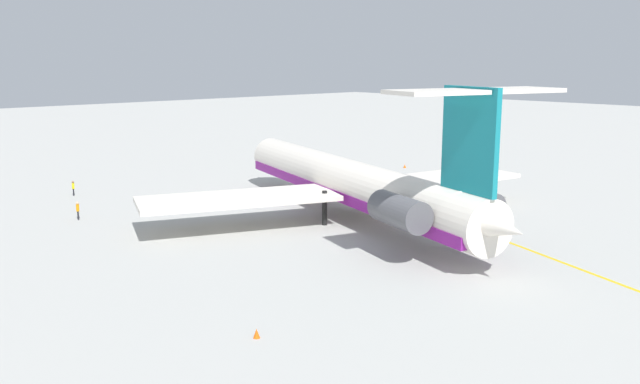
% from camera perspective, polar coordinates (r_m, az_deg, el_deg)
% --- Properties ---
extents(ground, '(354.93, 354.93, 0.00)m').
position_cam_1_polar(ground, '(73.35, 5.11, -0.77)').
color(ground, '#ADADA8').
extents(main_jetliner, '(45.67, 40.94, 13.55)m').
position_cam_1_polar(main_jetliner, '(63.35, 3.19, 0.73)').
color(main_jetliner, silver).
rests_on(main_jetliner, ground).
extents(ground_crew_near_nose, '(0.39, 0.28, 1.77)m').
position_cam_1_polar(ground_crew_near_nose, '(91.18, 0.65, 2.39)').
color(ground_crew_near_nose, black).
rests_on(ground_crew_near_nose, ground).
extents(ground_crew_near_tail, '(0.47, 0.29, 1.83)m').
position_cam_1_polar(ground_crew_near_tail, '(68.41, -20.30, -1.34)').
color(ground_crew_near_tail, black).
rests_on(ground_crew_near_tail, ground).
extents(ground_crew_portside, '(0.36, 0.31, 1.75)m').
position_cam_1_polar(ground_crew_portside, '(80.70, -20.64, 0.46)').
color(ground_crew_portside, black).
rests_on(ground_crew_portside, ground).
extents(safety_cone_nose, '(0.40, 0.40, 0.55)m').
position_cam_1_polar(safety_cone_nose, '(96.09, 7.37, 2.25)').
color(safety_cone_nose, '#EA590F').
rests_on(safety_cone_nose, ground).
extents(safety_cone_tail, '(0.40, 0.40, 0.55)m').
position_cam_1_polar(safety_cone_tail, '(38.03, -5.53, -12.12)').
color(safety_cone_tail, '#EA590F').
rests_on(safety_cone_tail, ground).
extents(taxiway_centreline, '(94.35, 32.35, 0.01)m').
position_cam_1_polar(taxiway_centreline, '(71.82, 7.71, -1.09)').
color(taxiway_centreline, gold).
rests_on(taxiway_centreline, ground).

